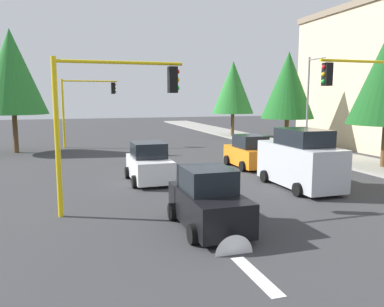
% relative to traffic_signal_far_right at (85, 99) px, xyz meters
% --- Properties ---
extents(ground_plane, '(120.00, 120.00, 0.00)m').
position_rel_traffic_signal_far_right_xyz_m(ground_plane, '(14.00, 5.70, -4.03)').
color(ground_plane, '#353538').
extents(sidewalk_kerb, '(80.00, 4.00, 0.15)m').
position_rel_traffic_signal_far_right_xyz_m(sidewalk_kerb, '(9.00, 16.20, -3.95)').
color(sidewalk_kerb, gray).
rests_on(sidewalk_kerb, ground).
extents(lane_arrow_near, '(2.40, 1.10, 1.10)m').
position_rel_traffic_signal_far_right_xyz_m(lane_arrow_near, '(25.51, 2.70, -4.02)').
color(lane_arrow_near, silver).
rests_on(lane_arrow_near, ground).
extents(traffic_signal_far_right, '(0.36, 4.59, 5.70)m').
position_rel_traffic_signal_far_right_xyz_m(traffic_signal_far_right, '(0.00, 0.00, 0.00)').
color(traffic_signal_far_right, yellow).
rests_on(traffic_signal_far_right, ground).
extents(traffic_signal_near_left, '(0.36, 4.59, 5.89)m').
position_rel_traffic_signal_far_right_xyz_m(traffic_signal_near_left, '(20.00, 11.43, 0.13)').
color(traffic_signal_near_left, yellow).
rests_on(traffic_signal_near_left, ground).
extents(traffic_signal_near_right, '(0.36, 4.59, 5.58)m').
position_rel_traffic_signal_far_right_xyz_m(traffic_signal_near_right, '(20.00, 0.02, -0.08)').
color(traffic_signal_near_right, yellow).
rests_on(traffic_signal_near_right, ground).
extents(street_lamp_curbside, '(2.15, 0.28, 7.00)m').
position_rel_traffic_signal_far_right_xyz_m(street_lamp_curbside, '(10.39, 14.90, 0.32)').
color(street_lamp_curbside, slate).
rests_on(street_lamp_curbside, ground).
extents(tree_roadside_mid, '(4.29, 4.29, 7.85)m').
position_rel_traffic_signal_far_right_xyz_m(tree_roadside_mid, '(6.00, 15.70, 1.12)').
color(tree_roadside_mid, brown).
rests_on(tree_roadside_mid, ground).
extents(tree_opposite_side, '(5.03, 5.03, 9.23)m').
position_rel_traffic_signal_far_right_xyz_m(tree_opposite_side, '(2.00, -5.30, 2.05)').
color(tree_opposite_side, brown).
rests_on(tree_opposite_side, ground).
extents(tree_roadside_far, '(4.34, 4.34, 7.95)m').
position_rel_traffic_signal_far_right_xyz_m(tree_roadside_far, '(-4.00, 15.20, 1.19)').
color(tree_roadside_far, brown).
rests_on(tree_roadside_far, ground).
extents(delivery_van_silver, '(4.80, 2.22, 2.77)m').
position_rel_traffic_signal_far_right_xyz_m(delivery_van_silver, '(18.62, 8.81, -2.75)').
color(delivery_van_silver, '#B2B5BA').
rests_on(delivery_van_silver, ground).
extents(car_black, '(3.76, 2.01, 1.98)m').
position_rel_traffic_signal_far_right_xyz_m(car_black, '(22.70, 2.78, -3.13)').
color(car_black, black).
rests_on(car_black, ground).
extents(car_orange, '(3.72, 2.05, 1.98)m').
position_rel_traffic_signal_far_right_xyz_m(car_orange, '(13.10, 8.87, -3.13)').
color(car_orange, orange).
rests_on(car_orange, ground).
extents(car_white, '(3.75, 2.10, 1.98)m').
position_rel_traffic_signal_far_right_xyz_m(car_white, '(15.19, 2.36, -3.13)').
color(car_white, white).
rests_on(car_white, ground).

